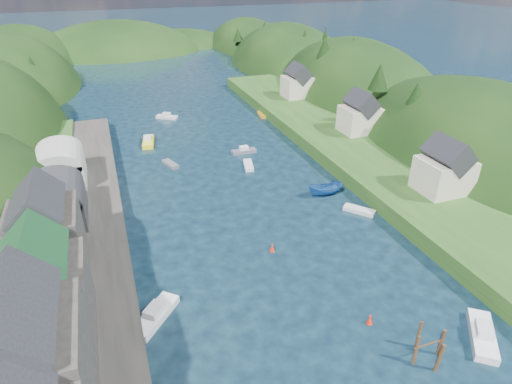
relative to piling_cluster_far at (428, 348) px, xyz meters
name	(u,v)px	position (x,y,z in m)	size (l,w,h in m)	color
ground	(216,158)	(-6.28, 50.96, -1.31)	(600.00, 600.00, 0.00)	black
hillside_right	(352,126)	(38.72, 75.96, -8.72)	(36.00, 245.56, 48.00)	black
far_hills	(146,73)	(-5.06, 174.97, -12.11)	(103.00, 68.00, 44.00)	black
hill_trees	(197,81)	(-5.83, 65.53, 9.83)	(90.48, 150.56, 12.39)	black
quay_left	(77,283)	(-30.28, 20.96, -0.31)	(12.00, 110.00, 2.00)	#2D2B28
terrace_left_grass	(7,296)	(-37.28, 20.96, -0.06)	(12.00, 110.00, 2.50)	#234719
quayside_buildings	(33,337)	(-32.28, 7.35, 5.78)	(8.00, 35.84, 12.90)	#2D2B28
boat_sheds	(57,179)	(-32.28, 39.96, 3.97)	(7.00, 21.00, 7.50)	#2D2D30
terrace_right	(362,154)	(18.72, 40.96, -0.11)	(16.00, 120.00, 2.40)	#234719
right_bank_cottages	(355,115)	(21.72, 49.29, 4.54)	(9.00, 59.24, 8.41)	beige
piling_cluster_far	(428,348)	(0.00, 0.00, 0.00)	(3.35, 3.11, 3.75)	#382314
channel_buoy_near	(370,320)	(-2.45, 5.54, -0.83)	(0.70, 0.70, 1.10)	red
channel_buoy_far	(272,248)	(-7.21, 20.33, -0.83)	(0.70, 0.70, 1.10)	red
moored_boats	(259,244)	(-8.61, 21.51, -0.58)	(38.08, 87.05, 2.49)	white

